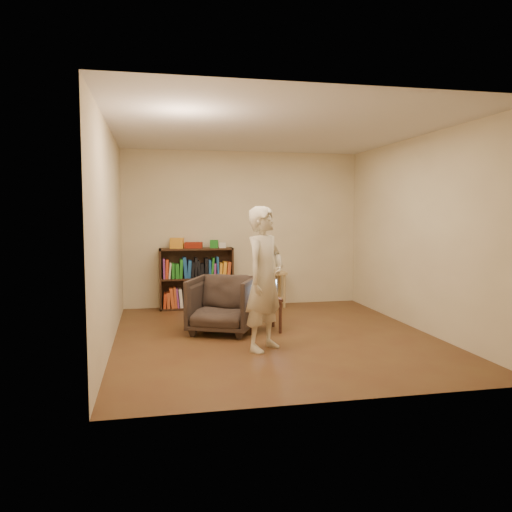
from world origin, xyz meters
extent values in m
plane|color=#4F2A19|center=(0.00, 0.00, 0.00)|extent=(4.50, 4.50, 0.00)
plane|color=silver|center=(0.00, 0.00, 2.60)|extent=(4.50, 4.50, 0.00)
plane|color=beige|center=(0.00, 2.25, 1.30)|extent=(4.00, 0.00, 4.00)
plane|color=beige|center=(-2.00, 0.00, 1.30)|extent=(0.00, 4.50, 4.50)
plane|color=beige|center=(2.00, 0.00, 1.30)|extent=(0.00, 4.50, 4.50)
cube|color=black|center=(-1.40, 2.08, 0.50)|extent=(0.03, 0.30, 1.00)
cube|color=black|center=(-0.23, 2.08, 0.50)|extent=(0.03, 0.30, 1.00)
cube|color=black|center=(-0.81, 2.22, 0.50)|extent=(1.20, 0.02, 1.00)
cube|color=black|center=(-0.81, 2.08, 0.01)|extent=(1.20, 0.30, 0.03)
cube|color=black|center=(-0.81, 2.08, 0.50)|extent=(1.14, 0.30, 0.03)
cube|color=black|center=(-0.81, 2.08, 0.98)|extent=(1.20, 0.30, 0.03)
cube|color=orange|center=(-1.12, 2.08, 1.08)|extent=(0.24, 0.19, 0.17)
cube|color=maroon|center=(-0.85, 2.11, 1.05)|extent=(0.31, 0.25, 0.09)
cube|color=#207821|center=(-0.52, 2.07, 1.06)|extent=(0.15, 0.15, 0.13)
cube|color=silver|center=(-0.38, 2.05, 1.04)|extent=(0.13, 0.13, 0.09)
cube|color=tan|center=(0.46, 2.02, 0.57)|extent=(0.41, 0.41, 0.04)
cylinder|color=tan|center=(0.30, 1.86, 0.27)|extent=(0.04, 0.04, 0.55)
cylinder|color=tan|center=(0.62, 1.86, 0.27)|extent=(0.04, 0.04, 0.55)
cylinder|color=tan|center=(0.30, 2.18, 0.27)|extent=(0.04, 0.04, 0.55)
cylinder|color=tan|center=(0.62, 2.18, 0.27)|extent=(0.04, 0.04, 0.55)
imported|color=#322921|center=(-0.63, 0.34, 0.37)|extent=(1.06, 1.07, 0.74)
cube|color=black|center=(-0.08, 0.34, 0.43)|extent=(0.44, 0.44, 0.04)
cylinder|color=black|center=(-0.27, 0.15, 0.21)|extent=(0.04, 0.04, 0.41)
cylinder|color=black|center=(0.11, 0.15, 0.21)|extent=(0.04, 0.04, 0.41)
cylinder|color=black|center=(-0.27, 0.53, 0.21)|extent=(0.04, 0.04, 0.41)
cylinder|color=black|center=(0.11, 0.53, 0.21)|extent=(0.04, 0.04, 0.41)
cube|color=#ADADB2|center=(-0.08, 0.35, 0.46)|extent=(0.39, 0.39, 0.02)
cube|color=black|center=(-0.08, 0.35, 0.47)|extent=(0.29, 0.28, 0.00)
cube|color=#ADADB2|center=(0.00, 0.43, 0.59)|extent=(0.25, 0.23, 0.23)
cube|color=#B0D9F6|center=(0.00, 0.43, 0.59)|extent=(0.21, 0.20, 0.19)
imported|color=beige|center=(-0.26, -0.57, 0.83)|extent=(0.71, 0.70, 1.65)
camera|label=1|loc=(-1.50, -6.09, 1.58)|focal=35.00mm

